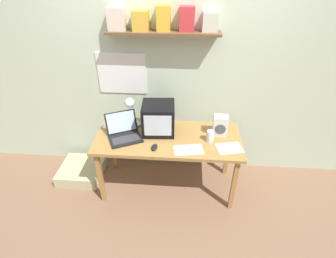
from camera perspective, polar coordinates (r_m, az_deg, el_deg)
The scene contains 13 objects.
ground_plane at distance 3.20m, azimuth 0.00°, elevation -12.07°, with size 12.00×12.00×0.00m, color #87614A.
back_wall at distance 2.87m, azimuth 0.64°, elevation 13.69°, with size 5.60×0.24×2.60m.
corner_desk at distance 2.78m, azimuth 0.00°, elevation -2.81°, with size 1.51×0.67×0.70m.
crt_monitor at distance 2.75m, azimuth -2.10°, elevation 2.35°, with size 0.35×0.34×0.32m.
laptop at distance 2.76m, azimuth -9.63°, elevation -0.53°, with size 0.43×0.43×0.23m.
desk_lamp at distance 2.81m, azimuth -8.11°, elevation 4.62°, with size 0.14×0.18×0.36m.
juice_glass at distance 2.69m, azimuth 9.16°, elevation -1.63°, with size 0.08×0.08×0.12m.
space_heater at distance 2.78m, azimuth 11.30°, elevation 0.75°, with size 0.15×0.12×0.22m.
computer_mouse at distance 2.58m, azimuth -2.97°, elevation -3.97°, with size 0.07×0.11×0.03m.
printed_handout at distance 2.57m, azimuth 4.47°, elevation -4.54°, with size 0.31×0.21×0.00m.
open_notebook at distance 2.65m, azimuth 13.25°, elevation -4.09°, with size 0.28×0.23×0.00m.
loose_paper_near_monitor at distance 2.97m, azimuth -11.57°, elevation 0.52°, with size 0.27×0.20×0.00m.
floor_cushion at distance 3.45m, azimuth -18.24°, elevation -8.58°, with size 0.50×0.50×0.14m.
Camera 1 is at (0.17, -2.24, 2.28)m, focal length 28.00 mm.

